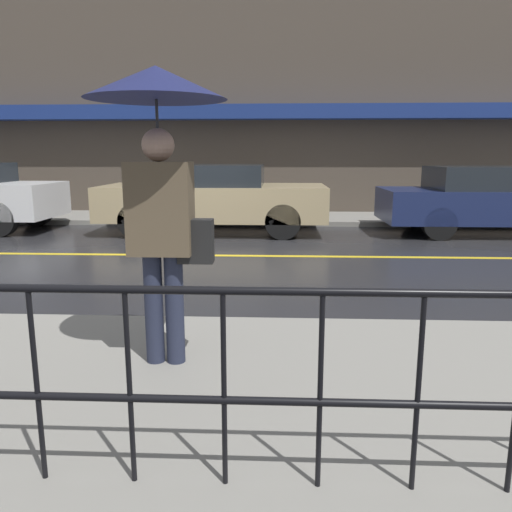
{
  "coord_description": "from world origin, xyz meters",
  "views": [
    {
      "loc": [
        1.47,
        -7.66,
        1.55
      ],
      "look_at": [
        1.27,
        -3.33,
        0.67
      ],
      "focal_mm": 35.0,
      "sensor_mm": 36.0,
      "label": 1
    }
  ],
  "objects": [
    {
      "name": "building_storefront",
      "position": [
        0.0,
        5.53,
        3.42
      ],
      "size": [
        28.0,
        0.85,
        6.93
      ],
      "color": "#4C4238",
      "rests_on": "ground_plane"
    },
    {
      "name": "lane_marking",
      "position": [
        0.0,
        0.0,
        0.0
      ],
      "size": [
        25.2,
        0.12,
        0.01
      ],
      "color": "gold",
      "rests_on": "ground_plane"
    },
    {
      "name": "car_tan",
      "position": [
        0.12,
        2.43,
        0.72
      ],
      "size": [
        4.47,
        1.87,
        1.36
      ],
      "color": "tan",
      "rests_on": "ground_plane"
    },
    {
      "name": "sidewalk_near",
      "position": [
        0.0,
        -4.63,
        0.05
      ],
      "size": [
        28.0,
        2.58,
        0.11
      ],
      "color": "gray",
      "rests_on": "ground_plane"
    },
    {
      "name": "pedestrian",
      "position": [
        0.68,
        -4.34,
        1.64
      ],
      "size": [
        0.92,
        0.92,
        2.01
      ],
      "color": "#23283D",
      "rests_on": "sidewalk_near"
    },
    {
      "name": "ground_plane",
      "position": [
        0.0,
        0.0,
        0.0
      ],
      "size": [
        80.0,
        80.0,
        0.0
      ],
      "primitive_type": "plane",
      "color": "#262628"
    },
    {
      "name": "car_navy",
      "position": [
        5.86,
        2.43,
        0.69
      ],
      "size": [
        4.73,
        1.75,
        1.34
      ],
      "color": "#19234C",
      "rests_on": "ground_plane"
    },
    {
      "name": "sidewalk_far",
      "position": [
        0.0,
        4.37,
        0.05
      ],
      "size": [
        28.0,
        2.07,
        0.11
      ],
      "color": "gray",
      "rests_on": "ground_plane"
    }
  ]
}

